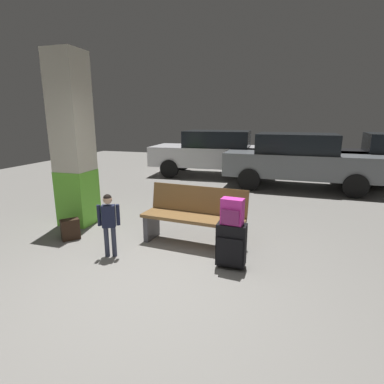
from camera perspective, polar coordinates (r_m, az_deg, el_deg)
ground_plane at (r=7.38m, az=5.11°, el=-1.96°), size 18.00×18.00×0.10m
structural_pillar at (r=5.90m, az=-21.31°, el=8.67°), size 0.57×0.57×3.05m
bench at (r=4.76m, az=0.40°, el=-4.58°), size 1.64×0.67×0.89m
suitcase at (r=4.08m, az=7.31°, el=-9.73°), size 0.38×0.24×0.60m
backpack_bright at (r=3.92m, az=7.50°, el=-3.69°), size 0.30×0.22×0.34m
child at (r=4.43m, az=-15.28°, el=-4.82°), size 0.29×0.18×0.92m
backpack_dark_floor at (r=5.39m, az=-21.75°, el=-6.49°), size 0.31×0.32×0.34m
parked_car_near at (r=9.10m, az=19.38°, el=5.80°), size 4.14×1.87×1.51m
parked_car_far at (r=10.47m, az=4.16°, el=7.48°), size 4.18×1.96×1.51m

